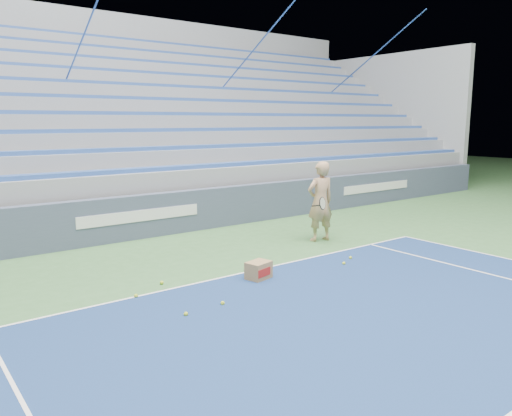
# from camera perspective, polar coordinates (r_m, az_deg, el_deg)

# --- Properties ---
(sponsor_barrier) EXTENTS (30.00, 0.32, 1.10)m
(sponsor_barrier) POSITION_cam_1_polar(r_m,az_deg,el_deg) (12.86, -13.29, -0.98)
(sponsor_barrier) COLOR #3E485F
(sponsor_barrier) RESTS_ON ground
(bleachers) EXTENTS (31.00, 9.15, 7.30)m
(bleachers) POSITION_cam_1_polar(r_m,az_deg,el_deg) (18.04, -20.99, 7.47)
(bleachers) COLOR gray
(bleachers) RESTS_ON ground
(tennis_player) EXTENTS (1.00, 0.91, 1.97)m
(tennis_player) POSITION_cam_1_polar(r_m,az_deg,el_deg) (12.28, 7.36, 0.75)
(tennis_player) COLOR tan
(tennis_player) RESTS_ON ground
(ball_box) EXTENTS (0.51, 0.44, 0.33)m
(ball_box) POSITION_cam_1_polar(r_m,az_deg,el_deg) (9.39, 0.30, -7.14)
(ball_box) COLOR #967248
(ball_box) RESTS_ON ground
(tennis_ball_0) EXTENTS (0.07, 0.07, 0.07)m
(tennis_ball_0) POSITION_cam_1_polar(r_m,az_deg,el_deg) (10.92, 10.75, -5.60)
(tennis_ball_0) COLOR #C3D32B
(tennis_ball_0) RESTS_ON ground
(tennis_ball_1) EXTENTS (0.07, 0.07, 0.07)m
(tennis_ball_1) POSITION_cam_1_polar(r_m,az_deg,el_deg) (10.33, -0.93, -6.33)
(tennis_ball_1) COLOR #C3D32B
(tennis_ball_1) RESTS_ON ground
(tennis_ball_2) EXTENTS (0.07, 0.07, 0.07)m
(tennis_ball_2) POSITION_cam_1_polar(r_m,az_deg,el_deg) (8.18, -3.84, -10.80)
(tennis_ball_2) COLOR #C3D32B
(tennis_ball_2) RESTS_ON ground
(tennis_ball_3) EXTENTS (0.07, 0.07, 0.07)m
(tennis_ball_3) POSITION_cam_1_polar(r_m,az_deg,el_deg) (8.71, -13.56, -9.74)
(tennis_ball_3) COLOR #C3D32B
(tennis_ball_3) RESTS_ON ground
(tennis_ball_4) EXTENTS (0.07, 0.07, 0.07)m
(tennis_ball_4) POSITION_cam_1_polar(r_m,az_deg,el_deg) (10.48, 10.01, -6.24)
(tennis_ball_4) COLOR #C3D32B
(tennis_ball_4) RESTS_ON ground
(tennis_ball_5) EXTENTS (0.07, 0.07, 0.07)m
(tennis_ball_5) POSITION_cam_1_polar(r_m,az_deg,el_deg) (9.29, -10.72, -8.38)
(tennis_ball_5) COLOR #C3D32B
(tennis_ball_5) RESTS_ON ground
(tennis_ball_6) EXTENTS (0.07, 0.07, 0.07)m
(tennis_ball_6) POSITION_cam_1_polar(r_m,az_deg,el_deg) (7.81, -8.02, -11.90)
(tennis_ball_6) COLOR #C3D32B
(tennis_ball_6) RESTS_ON ground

